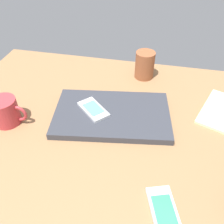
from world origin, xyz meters
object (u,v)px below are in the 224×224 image
object	(u,v)px
cell_phone_on_desk	(164,212)
notepad	(222,111)
pen_cup	(146,65)
cell_phone_on_laptop	(93,109)
coffee_mug	(6,111)
laptop_closed	(112,114)

from	to	relation	value
cell_phone_on_desk	notepad	size ratio (longest dim) A/B	0.68
pen_cup	cell_phone_on_laptop	bearing A→B (deg)	-117.03
cell_phone_on_desk	coffee_mug	xyz separation A→B (cm)	(-47.33, 19.33, 3.53)
cell_phone_on_desk	laptop_closed	bearing A→B (deg)	121.82
laptop_closed	coffee_mug	bearing A→B (deg)	-172.57
laptop_closed	notepad	size ratio (longest dim) A/B	1.81
cell_phone_on_desk	notepad	world-z (taller)	cell_phone_on_desk
cell_phone_on_laptop	notepad	bearing A→B (deg)	14.26
cell_phone_on_laptop	pen_cup	size ratio (longest dim) A/B	1.14
coffee_mug	notepad	bearing A→B (deg)	15.89
pen_cup	laptop_closed	bearing A→B (deg)	-106.19
laptop_closed	notepad	distance (cm)	34.95
laptop_closed	cell_phone_on_desk	bearing A→B (deg)	-66.74
pen_cup	notepad	distance (cm)	30.92
cell_phone_on_laptop	coffee_mug	world-z (taller)	coffee_mug
pen_cup	notepad	size ratio (longest dim) A/B	0.52
cell_phone_on_laptop	pen_cup	bearing A→B (deg)	62.97
laptop_closed	notepad	bearing A→B (deg)	7.25
coffee_mug	cell_phone_on_desk	bearing A→B (deg)	-22.22
cell_phone_on_laptop	coffee_mug	distance (cm)	25.62
laptop_closed	pen_cup	distance (cm)	26.34
cell_phone_on_laptop	pen_cup	distance (cm)	28.73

